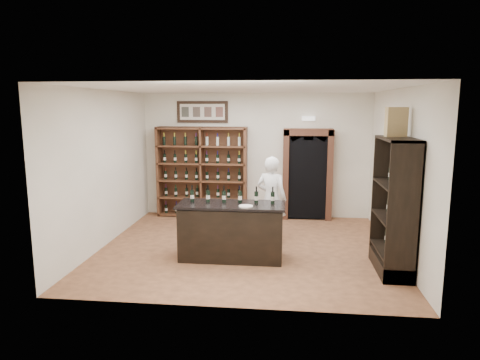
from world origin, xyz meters
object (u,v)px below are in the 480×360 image
object	(u,v)px
tasting_counter	(231,232)
side_cabinet	(395,227)
shopkeeper	(271,199)
wine_crate	(396,122)
counter_bottle_0	(192,196)
wine_shelf	(202,172)

from	to	relation	value
tasting_counter	side_cabinet	world-z (taller)	side_cabinet
tasting_counter	shopkeeper	bearing A→B (deg)	59.38
tasting_counter	wine_crate	world-z (taller)	wine_crate
counter_bottle_0	side_cabinet	world-z (taller)	side_cabinet
shopkeeper	wine_crate	xyz separation A→B (m)	(2.03, -1.21, 1.58)
tasting_counter	wine_crate	xyz separation A→B (m)	(2.70, -0.09, 1.94)
wine_shelf	wine_crate	size ratio (longest dim) A/B	4.64
wine_shelf	side_cabinet	bearing A→B (deg)	-40.21
counter_bottle_0	wine_crate	size ratio (longest dim) A/B	0.63
shopkeeper	wine_crate	world-z (taller)	wine_crate
side_cabinet	wine_crate	size ratio (longest dim) A/B	4.64
counter_bottle_0	side_cabinet	xyz separation A→B (m)	(3.44, -0.40, -0.35)
side_cabinet	wine_crate	xyz separation A→B (m)	(-0.03, 0.21, 1.68)
side_cabinet	wine_crate	bearing A→B (deg)	97.78
wine_shelf	shopkeeper	bearing A→B (deg)	-45.77
wine_shelf	side_cabinet	distance (m)	5.02
counter_bottle_0	shopkeeper	size ratio (longest dim) A/B	0.17
wine_crate	shopkeeper	bearing A→B (deg)	140.17
counter_bottle_0	shopkeeper	bearing A→B (deg)	36.56
wine_shelf	wine_crate	world-z (taller)	wine_crate
wine_shelf	side_cabinet	size ratio (longest dim) A/B	1.00
wine_crate	wine_shelf	bearing A→B (deg)	132.38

